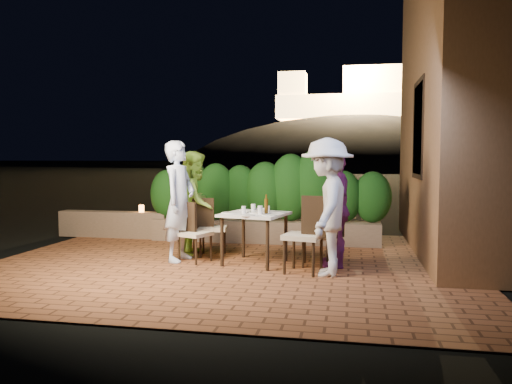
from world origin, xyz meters
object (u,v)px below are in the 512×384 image
(diner_purple, at_px, (336,209))
(diner_blue, at_px, (179,201))
(chair_right_back, at_px, (316,235))
(diner_green, at_px, (196,203))
(chair_left_back, at_px, (213,227))
(dining_table, at_px, (255,238))
(bowl, at_px, (261,210))
(chair_right_front, at_px, (303,234))
(parapet_lamp, at_px, (141,209))
(chair_left_front, at_px, (195,232))
(beer_bottle, at_px, (266,204))
(diner_white, at_px, (327,207))

(diner_purple, bearing_deg, diner_blue, -99.91)
(chair_right_back, distance_m, diner_blue, 2.10)
(diner_green, bearing_deg, chair_right_back, -105.76)
(chair_right_back, bearing_deg, chair_left_back, -16.32)
(chair_left_back, relative_size, diner_green, 0.55)
(dining_table, distance_m, bowl, 0.47)
(dining_table, bearing_deg, chair_left_back, 148.94)
(dining_table, height_order, chair_right_front, chair_right_front)
(chair_left_back, bearing_deg, parapet_lamp, 132.40)
(bowl, height_order, chair_right_front, chair_right_front)
(chair_right_front, bearing_deg, diner_blue, -1.33)
(diner_green, xyz_separation_m, parapet_lamp, (-1.53, 1.34, -0.26))
(bowl, height_order, chair_right_back, chair_right_back)
(chair_left_front, relative_size, diner_green, 0.54)
(beer_bottle, xyz_separation_m, diner_green, (-1.26, 0.59, -0.06))
(chair_left_back, bearing_deg, diner_white, -37.42)
(chair_right_front, distance_m, diner_green, 2.11)
(bowl, height_order, diner_green, diner_green)
(diner_purple, bearing_deg, chair_right_front, -52.10)
(chair_left_back, height_order, chair_right_back, chair_left_back)
(bowl, relative_size, chair_left_back, 0.19)
(beer_bottle, bearing_deg, dining_table, 170.05)
(beer_bottle, distance_m, diner_green, 1.39)
(parapet_lamp, bearing_deg, chair_right_front, -34.72)
(chair_right_back, relative_size, parapet_lamp, 6.49)
(beer_bottle, relative_size, diner_green, 0.17)
(chair_right_back, height_order, diner_purple, diner_purple)
(chair_right_front, relative_size, diner_green, 0.63)
(chair_left_front, height_order, chair_right_front, chair_right_front)
(chair_right_front, bearing_deg, beer_bottle, -23.43)
(dining_table, xyz_separation_m, beer_bottle, (0.18, -0.03, 0.51))
(chair_right_back, xyz_separation_m, diner_purple, (0.28, 0.01, 0.37))
(diner_purple, height_order, parapet_lamp, diner_purple)
(chair_right_back, xyz_separation_m, diner_blue, (-2.05, -0.02, 0.45))
(diner_purple, bearing_deg, beer_bottle, -96.96)
(bowl, relative_size, chair_right_back, 0.19)
(bowl, distance_m, diner_white, 1.28)
(dining_table, xyz_separation_m, chair_right_front, (0.75, -0.44, 0.15))
(bowl, bearing_deg, chair_left_back, 165.84)
(diner_green, bearing_deg, diner_purple, -103.68)
(dining_table, distance_m, chair_right_back, 0.90)
(dining_table, distance_m, chair_left_back, 0.90)
(diner_blue, xyz_separation_m, diner_white, (2.23, -0.51, 0.00))
(chair_left_back, relative_size, diner_blue, 0.51)
(chair_left_front, distance_m, diner_green, 0.73)
(chair_left_front, relative_size, parapet_lamp, 6.35)
(dining_table, relative_size, chair_left_front, 0.96)
(beer_bottle, xyz_separation_m, chair_left_front, (-1.08, -0.01, -0.44))
(chair_left_front, xyz_separation_m, parapet_lamp, (-1.70, 1.93, 0.13))
(dining_table, bearing_deg, diner_blue, 179.83)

